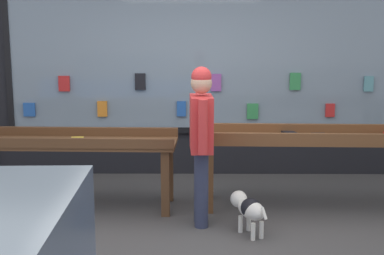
{
  "coord_description": "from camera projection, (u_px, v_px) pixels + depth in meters",
  "views": [
    {
      "loc": [
        0.08,
        -4.95,
        2.0
      ],
      "look_at": [
        0.04,
        0.69,
        0.96
      ],
      "focal_mm": 50.0,
      "sensor_mm": 36.0,
      "label": 1
    }
  ],
  "objects": [
    {
      "name": "display_table_left",
      "position": [
        46.0,
        146.0,
        5.99
      ],
      "size": [
        2.94,
        0.78,
        0.86
      ],
      "color": "brown",
      "rests_on": "ground_plane"
    },
    {
      "name": "shopfront_facade",
      "position": [
        189.0,
        53.0,
        7.28
      ],
      "size": [
        7.72,
        0.29,
        3.37
      ],
      "color": "black",
      "rests_on": "ground_plane"
    },
    {
      "name": "small_dog",
      "position": [
        249.0,
        208.0,
        5.24
      ],
      "size": [
        0.36,
        0.54,
        0.39
      ],
      "rotation": [
        0.0,
        0.0,
        2.05
      ],
      "color": "white",
      "rests_on": "ground_plane"
    },
    {
      "name": "person_browsing",
      "position": [
        201.0,
        135.0,
        5.39
      ],
      "size": [
        0.24,
        0.65,
        1.64
      ],
      "rotation": [
        0.0,
        0.0,
        1.62
      ],
      "color": "#2D334C",
      "rests_on": "ground_plane"
    },
    {
      "name": "display_table_right",
      "position": [
        331.0,
        144.0,
        5.97
      ],
      "size": [
        2.94,
        0.73,
        0.91
      ],
      "color": "brown",
      "rests_on": "ground_plane"
    },
    {
      "name": "ground_plane",
      "position": [
        187.0,
        236.0,
        5.23
      ],
      "size": [
        40.0,
        40.0,
        0.0
      ],
      "primitive_type": "plane",
      "color": "#474444"
    }
  ]
}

